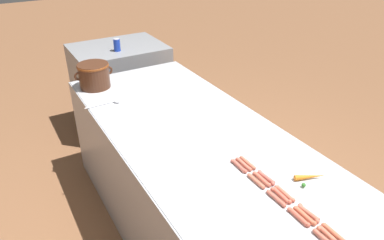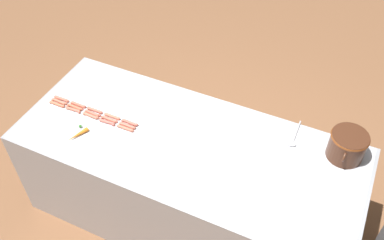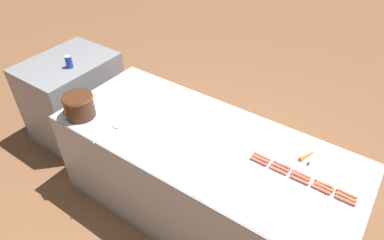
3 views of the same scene
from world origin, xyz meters
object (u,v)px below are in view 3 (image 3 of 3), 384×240
(hot_dog_0, at_px, (345,200))
(hot_dog_12, at_px, (302,174))
(hot_dog_6, at_px, (323,187))
(serving_spoon, at_px, (112,129))
(hot_dog_11, at_px, (324,184))
(soda_can, at_px, (69,62))
(hot_dog_8, at_px, (280,167))
(hot_dog_10, at_px, (347,194))
(hot_dog_2, at_px, (299,180))
(hot_dog_3, at_px, (278,170))
(carrot, at_px, (308,155))
(bean_pot, at_px, (79,105))
(hot_dog_1, at_px, (321,190))
(back_cabinet, at_px, (75,98))
(hot_dog_14, at_px, (262,156))
(hot_dog_7, at_px, (300,177))
(hot_dog_9, at_px, (260,159))
(hot_dog_4, at_px, (258,161))
(hot_dog_5, at_px, (346,197))
(hot_dog_13, at_px, (282,165))

(hot_dog_0, xyz_separation_m, hot_dog_12, (0.06, 0.31, 0.00))
(hot_dog_6, height_order, serving_spoon, hot_dog_6)
(hot_dog_11, bearing_deg, soda_can, 89.74)
(hot_dog_8, distance_m, hot_dog_10, 0.45)
(hot_dog_8, bearing_deg, hot_dog_10, -86.13)
(hot_dog_2, bearing_deg, hot_dog_11, -68.03)
(hot_dog_0, relative_size, serving_spoon, 0.51)
(hot_dog_8, bearing_deg, hot_dog_0, -93.99)
(hot_dog_3, relative_size, carrot, 0.78)
(hot_dog_6, distance_m, hot_dog_10, 0.15)
(hot_dog_12, relative_size, bean_pot, 0.43)
(hot_dog_1, height_order, hot_dog_10, same)
(hot_dog_2, bearing_deg, hot_dog_0, -89.33)
(hot_dog_1, xyz_separation_m, hot_dog_8, (0.03, 0.30, 0.00))
(back_cabinet, distance_m, hot_dog_14, 2.31)
(hot_dog_7, bearing_deg, hot_dog_12, 2.74)
(hot_dog_7, distance_m, serving_spoon, 1.47)
(hot_dog_8, relative_size, soda_can, 1.09)
(back_cabinet, distance_m, hot_dog_9, 2.31)
(hot_dog_14, bearing_deg, hot_dog_9, 179.71)
(back_cabinet, xyz_separation_m, hot_dog_8, (-0.09, -2.42, 0.43))
(hot_dog_1, xyz_separation_m, hot_dog_2, (-0.00, 0.15, 0.00))
(hot_dog_11, height_order, serving_spoon, hot_dog_11)
(hot_dog_0, bearing_deg, hot_dog_6, 78.49)
(back_cabinet, distance_m, soda_can, 0.55)
(hot_dog_1, bearing_deg, hot_dog_14, 82.59)
(hot_dog_4, relative_size, carrot, 0.78)
(hot_dog_3, distance_m, hot_dog_5, 0.46)
(hot_dog_1, xyz_separation_m, hot_dog_10, (0.06, -0.15, 0.00))
(hot_dog_10, distance_m, hot_dog_12, 0.30)
(hot_dog_10, height_order, carrot, carrot)
(back_cabinet, distance_m, hot_dog_6, 2.77)
(hot_dog_8, distance_m, hot_dog_13, 0.03)
(hot_dog_11, relative_size, hot_dog_12, 1.00)
(hot_dog_4, height_order, soda_can, soda_can)
(hot_dog_0, relative_size, hot_dog_11, 1.00)
(hot_dog_7, height_order, hot_dog_12, same)
(hot_dog_12, bearing_deg, bean_pot, 103.22)
(hot_dog_11, xyz_separation_m, hot_dog_13, (0.00, 0.30, 0.00))
(hot_dog_7, bearing_deg, bean_pot, 102.42)
(hot_dog_10, bearing_deg, hot_dog_8, 93.87)
(hot_dog_10, bearing_deg, hot_dog_7, 95.77)
(hot_dog_3, relative_size, hot_dog_12, 1.00)
(back_cabinet, bearing_deg, hot_dog_8, -92.09)
(hot_dog_12, height_order, bean_pot, bean_pot)
(bean_pot, distance_m, serving_spoon, 0.36)
(carrot, bearing_deg, hot_dog_7, -172.98)
(hot_dog_13, bearing_deg, hot_dog_11, -90.66)
(hot_dog_7, bearing_deg, hot_dog_0, -95.88)
(hot_dog_0, relative_size, hot_dog_1, 1.00)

